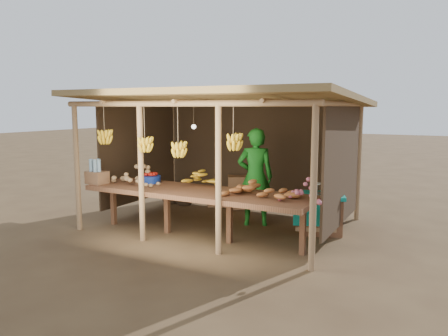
% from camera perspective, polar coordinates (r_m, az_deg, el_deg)
% --- Properties ---
extents(ground, '(60.00, 60.00, 0.00)m').
position_cam_1_polar(ground, '(8.14, 0.00, -7.34)').
color(ground, brown).
rests_on(ground, ground).
extents(stall_structure, '(4.70, 3.50, 2.43)m').
position_cam_1_polar(stall_structure, '(7.80, -0.63, 6.18)').
color(stall_structure, tan).
rests_on(stall_structure, ground).
extents(counter, '(3.90, 1.05, 0.80)m').
position_cam_1_polar(counter, '(7.16, -3.55, -3.40)').
color(counter, brown).
rests_on(counter, ground).
extents(potato_heap, '(0.94, 0.64, 0.36)m').
position_cam_1_polar(potato_heap, '(7.85, -11.38, -0.75)').
color(potato_heap, '#A68256').
rests_on(potato_heap, counter).
extents(sweet_potato_heap, '(1.13, 0.83, 0.36)m').
position_cam_1_polar(sweet_potato_heap, '(6.69, 5.05, -2.12)').
color(sweet_potato_heap, '#A75F2B').
rests_on(sweet_potato_heap, counter).
extents(onion_heap, '(0.82, 0.68, 0.35)m').
position_cam_1_polar(onion_heap, '(6.33, 10.58, -2.85)').
color(onion_heap, '#BB5B6C').
rests_on(onion_heap, counter).
extents(banana_pile, '(0.69, 0.52, 0.35)m').
position_cam_1_polar(banana_pile, '(7.47, -2.86, -1.09)').
color(banana_pile, gold).
rests_on(banana_pile, counter).
extents(tomato_basin, '(0.36, 0.36, 0.19)m').
position_cam_1_polar(tomato_basin, '(7.95, -9.55, -1.35)').
color(tomato_basin, navy).
rests_on(tomato_basin, counter).
extents(bottle_box, '(0.37, 0.30, 0.44)m').
position_cam_1_polar(bottle_box, '(8.06, -16.26, -0.78)').
color(bottle_box, '#8E603F').
rests_on(bottle_box, counter).
extents(vendor, '(0.77, 0.66, 1.78)m').
position_cam_1_polar(vendor, '(7.93, 4.11, -1.19)').
color(vendor, '#1B7A1F').
rests_on(vendor, ground).
extents(tarp_crate, '(0.92, 0.85, 0.89)m').
position_cam_1_polar(tarp_crate, '(7.70, 12.55, -5.62)').
color(tarp_crate, brown).
rests_on(tarp_crate, ground).
extents(carton_stack, '(1.02, 0.50, 0.70)m').
position_cam_1_polar(carton_stack, '(9.30, 1.02, -3.46)').
color(carton_stack, '#8E603F').
rests_on(carton_stack, ground).
extents(burlap_sacks, '(0.78, 0.41, 0.55)m').
position_cam_1_polar(burlap_sacks, '(9.80, -6.13, -3.32)').
color(burlap_sacks, '#422F1E').
rests_on(burlap_sacks, ground).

